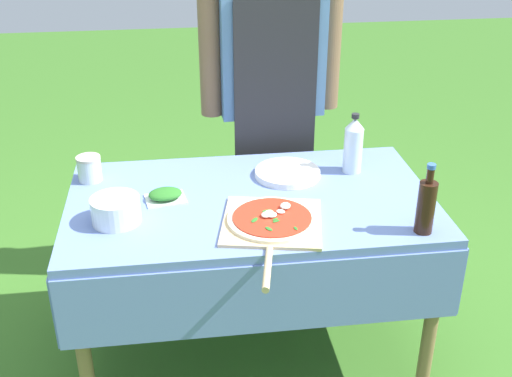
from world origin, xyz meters
The scene contains 10 objects.
ground_plane centered at (0.00, 0.00, 0.00)m, with size 12.00×12.00×0.00m, color #386B23.
prep_table centered at (0.00, 0.00, 0.63)m, with size 1.42×0.83×0.73m.
person_cook centered at (0.17, 0.60, 1.01)m, with size 0.64×0.23×1.70m.
pizza_on_peel centered at (0.05, -0.21, 0.74)m, with size 0.41×0.61×0.05m.
oil_bottle centered at (0.57, -0.33, 0.83)m, with size 0.06×0.06×0.26m.
water_bottle centered at (0.45, 0.18, 0.85)m, with size 0.08×0.08×0.25m.
herb_container centered at (-0.32, 0.03, 0.75)m, with size 0.17×0.14×0.04m.
mixing_tub centered at (-0.50, -0.11, 0.77)m, with size 0.18×0.18×0.09m, color silver.
plate_stack centered at (0.17, 0.17, 0.74)m, with size 0.27×0.27×0.02m.
sauce_jar centered at (-0.62, 0.24, 0.77)m, with size 0.10×0.10×0.10m.
Camera 1 is at (-0.27, -2.16, 1.89)m, focal length 45.00 mm.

